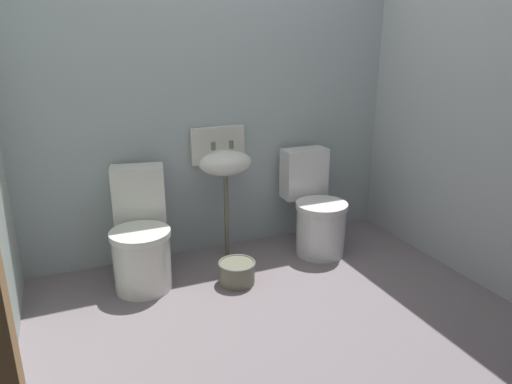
% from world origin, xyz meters
% --- Properties ---
extents(ground_plane, '(3.31, 2.44, 0.08)m').
position_xyz_m(ground_plane, '(0.00, 0.00, -0.04)').
color(ground_plane, slate).
extents(wall_back, '(3.31, 0.10, 2.27)m').
position_xyz_m(wall_back, '(0.00, 1.07, 1.14)').
color(wall_back, '#A0AFB0').
rests_on(wall_back, ground).
extents(wall_right, '(0.10, 2.24, 2.27)m').
position_xyz_m(wall_right, '(1.50, 0.10, 1.14)').
color(wall_right, '#A3ABAC').
rests_on(wall_right, ground).
extents(toilet_left, '(0.48, 0.65, 0.78)m').
position_xyz_m(toilet_left, '(-0.67, 0.67, 0.32)').
color(toilet_left, silver).
rests_on(toilet_left, ground).
extents(toilet_right, '(0.40, 0.59, 0.78)m').
position_xyz_m(toilet_right, '(0.69, 0.67, 0.32)').
color(toilet_right, silver).
rests_on(toilet_right, ground).
extents(sink, '(0.42, 0.34, 0.99)m').
position_xyz_m(sink, '(-0.00, 0.86, 0.75)').
color(sink, '#686854').
rests_on(sink, ground).
extents(bucket, '(0.26, 0.26, 0.16)m').
position_xyz_m(bucket, '(-0.08, 0.40, 0.08)').
color(bucket, '#686854').
rests_on(bucket, ground).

